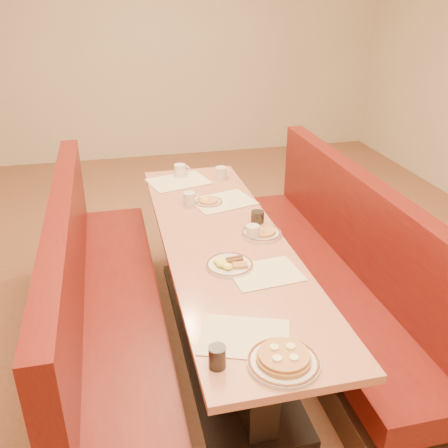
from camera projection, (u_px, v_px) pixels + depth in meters
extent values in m
plane|color=#9E6647|center=(224.00, 340.00, 3.25)|extent=(8.00, 8.00, 0.00)
cube|color=beige|center=(150.00, 46.00, 6.15)|extent=(6.00, 0.04, 2.80)
cube|color=black|center=(224.00, 337.00, 3.24)|extent=(0.55, 1.88, 0.06)
cube|color=black|center=(224.00, 295.00, 3.10)|extent=(0.15, 1.75, 0.71)
cube|color=#CA715D|center=(224.00, 242.00, 2.94)|extent=(0.70, 2.50, 0.04)
cube|color=#4C3326|center=(117.00, 344.00, 3.07)|extent=(0.55, 2.50, 0.20)
cube|color=#5D170F|center=(113.00, 307.00, 2.95)|extent=(0.55, 2.50, 0.16)
cube|color=#5D170F|center=(66.00, 256.00, 2.74)|extent=(0.12, 2.50, 0.60)
cube|color=#4C3326|center=(321.00, 314.00, 3.35)|extent=(0.55, 2.50, 0.20)
cube|color=#5D170F|center=(325.00, 280.00, 3.23)|extent=(0.55, 2.50, 0.16)
cube|color=#5D170F|center=(362.00, 224.00, 3.11)|extent=(0.12, 2.50, 0.60)
cube|color=beige|center=(245.00, 337.00, 2.11)|extent=(0.45, 0.39, 0.00)
cube|color=beige|center=(265.00, 273.00, 2.57)|extent=(0.38, 0.30, 0.00)
cube|color=beige|center=(178.00, 181.00, 3.76)|extent=(0.50, 0.42, 0.00)
cube|color=beige|center=(223.00, 201.00, 3.42)|extent=(0.47, 0.40, 0.00)
cylinder|color=silver|center=(283.00, 363.00, 1.96)|extent=(0.29, 0.29, 0.02)
torus|color=brown|center=(283.00, 361.00, 1.95)|extent=(0.28, 0.28, 0.01)
cylinder|color=#D57F4C|center=(284.00, 359.00, 1.95)|extent=(0.22, 0.22, 0.02)
cylinder|color=#D57F4C|center=(284.00, 355.00, 1.94)|extent=(0.20, 0.20, 0.02)
cylinder|color=#FFF2A6|center=(291.00, 347.00, 1.97)|extent=(0.04, 0.04, 0.01)
cylinder|color=#FFF2A6|center=(274.00, 347.00, 1.96)|extent=(0.04, 0.04, 0.01)
cylinder|color=#FFF2A6|center=(277.00, 359.00, 1.90)|extent=(0.04, 0.04, 0.01)
cylinder|color=#FFF2A6|center=(294.00, 358.00, 1.91)|extent=(0.04, 0.04, 0.01)
cylinder|color=silver|center=(230.00, 265.00, 2.63)|extent=(0.25, 0.25, 0.02)
torus|color=brown|center=(230.00, 264.00, 2.63)|extent=(0.25, 0.25, 0.01)
ellipsoid|color=#FFE841|center=(222.00, 263.00, 2.60)|extent=(0.06, 0.06, 0.03)
ellipsoid|color=#FFE841|center=(228.00, 267.00, 2.58)|extent=(0.05, 0.05, 0.03)
ellipsoid|color=#FFE841|center=(218.00, 261.00, 2.63)|extent=(0.05, 0.05, 0.03)
cylinder|color=brown|center=(235.00, 260.00, 2.64)|extent=(0.09, 0.03, 0.02)
cylinder|color=brown|center=(234.00, 258.00, 2.67)|extent=(0.09, 0.03, 0.02)
cube|color=#BD7B3B|center=(240.00, 265.00, 2.60)|extent=(0.08, 0.06, 0.02)
cylinder|color=silver|center=(261.00, 234.00, 2.97)|extent=(0.24, 0.24, 0.02)
torus|color=brown|center=(261.00, 232.00, 2.96)|extent=(0.23, 0.23, 0.01)
cylinder|color=#CE8949|center=(261.00, 231.00, 2.96)|extent=(0.17, 0.17, 0.02)
ellipsoid|color=#FFE841|center=(256.00, 229.00, 2.97)|extent=(0.05, 0.05, 0.02)
cylinder|color=silver|center=(209.00, 203.00, 3.39)|extent=(0.19, 0.19, 0.01)
torus|color=brown|center=(209.00, 202.00, 3.39)|extent=(0.18, 0.18, 0.01)
cylinder|color=#CE8949|center=(209.00, 201.00, 3.38)|extent=(0.13, 0.13, 0.01)
ellipsoid|color=#FFE841|center=(205.00, 199.00, 3.39)|extent=(0.04, 0.04, 0.02)
cylinder|color=silver|center=(253.00, 232.00, 2.91)|extent=(0.08, 0.08, 0.09)
torus|color=silver|center=(260.00, 232.00, 2.90)|extent=(0.06, 0.03, 0.06)
cylinder|color=black|center=(253.00, 227.00, 2.89)|extent=(0.07, 0.07, 0.01)
cylinder|color=silver|center=(189.00, 199.00, 3.36)|extent=(0.08, 0.08, 0.09)
torus|color=silver|center=(196.00, 199.00, 3.36)|extent=(0.06, 0.02, 0.06)
cylinder|color=black|center=(189.00, 194.00, 3.34)|extent=(0.07, 0.07, 0.01)
cylinder|color=silver|center=(221.00, 173.00, 3.81)|extent=(0.08, 0.08, 0.09)
torus|color=silver|center=(227.00, 173.00, 3.81)|extent=(0.07, 0.03, 0.06)
cylinder|color=black|center=(221.00, 168.00, 3.80)|extent=(0.07, 0.07, 0.01)
cylinder|color=silver|center=(180.00, 170.00, 3.85)|extent=(0.09, 0.09, 0.10)
torus|color=silver|center=(186.00, 170.00, 3.87)|extent=(0.07, 0.03, 0.07)
cylinder|color=black|center=(180.00, 165.00, 3.83)|extent=(0.08, 0.08, 0.01)
cylinder|color=black|center=(217.00, 357.00, 1.93)|extent=(0.07, 0.07, 0.09)
cylinder|color=silver|center=(217.00, 357.00, 1.93)|extent=(0.07, 0.07, 0.10)
cylinder|color=black|center=(257.00, 220.00, 3.03)|extent=(0.08, 0.08, 0.11)
cylinder|color=silver|center=(257.00, 220.00, 3.03)|extent=(0.08, 0.08, 0.11)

